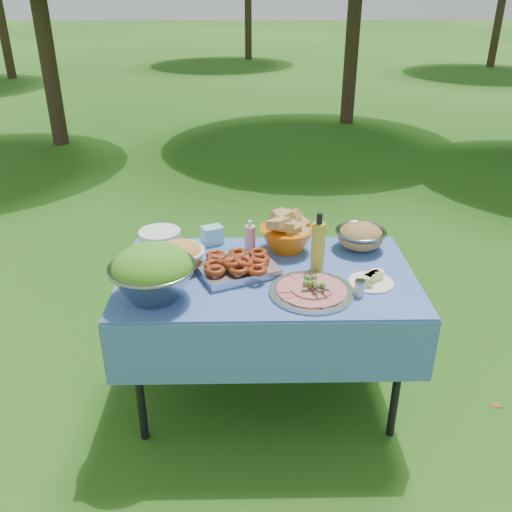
{
  "coord_description": "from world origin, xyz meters",
  "views": [
    {
      "loc": [
        -0.1,
        -2.37,
        2.03
      ],
      "look_at": [
        -0.05,
        0.0,
        0.86
      ],
      "focal_mm": 38.0,
      "sensor_mm": 36.0,
      "label": 1
    }
  ],
  "objects": [
    {
      "name": "sanitizer_bottle",
      "position": [
        -0.08,
        0.28,
        0.84
      ],
      "size": [
        0.06,
        0.06,
        0.17
      ],
      "primitive_type": "cylinder",
      "rotation": [
        0.0,
        0.0,
        0.1
      ],
      "color": "pink",
      "rests_on": "picnic_table"
    },
    {
      "name": "oil_bottle",
      "position": [
        0.25,
        0.04,
        0.91
      ],
      "size": [
        0.09,
        0.09,
        0.3
      ],
      "primitive_type": "cylinder",
      "rotation": [
        0.0,
        0.0,
        -0.39
      ],
      "color": "gold",
      "rests_on": "picnic_table"
    },
    {
      "name": "pasta_bowl_white",
      "position": [
        -0.44,
        0.07,
        0.83
      ],
      "size": [
        0.3,
        0.3,
        0.14
      ],
      "primitive_type": null,
      "rotation": [
        0.0,
        0.0,
        0.19
      ],
      "color": "white",
      "rests_on": "picnic_table"
    },
    {
      "name": "cheese_plate",
      "position": [
        0.5,
        -0.11,
        0.79
      ],
      "size": [
        0.26,
        0.26,
        0.06
      ],
      "primitive_type": "cylinder",
      "rotation": [
        0.0,
        0.0,
        0.22
      ],
      "color": "white",
      "rests_on": "picnic_table"
    },
    {
      "name": "pasta_bowl_steel",
      "position": [
        0.52,
        0.29,
        0.83
      ],
      "size": [
        0.3,
        0.3,
        0.14
      ],
      "primitive_type": null,
      "rotation": [
        0.0,
        0.0,
        -0.11
      ],
      "color": "gray",
      "rests_on": "picnic_table"
    },
    {
      "name": "plate_stack",
      "position": [
        -0.57,
        0.31,
        0.81
      ],
      "size": [
        0.28,
        0.28,
        0.1
      ],
      "primitive_type": "cylinder",
      "rotation": [
        0.0,
        0.0,
        0.28
      ],
      "color": "white",
      "rests_on": "picnic_table"
    },
    {
      "name": "fried_tray",
      "position": [
        -0.15,
        0.0,
        0.8
      ],
      "size": [
        0.44,
        0.39,
        0.09
      ],
      "primitive_type": "cube",
      "rotation": [
        0.0,
        0.0,
        0.41
      ],
      "color": "#BAB9BE",
      "rests_on": "picnic_table"
    },
    {
      "name": "charcuterie_platter",
      "position": [
        0.2,
        -0.2,
        0.81
      ],
      "size": [
        0.4,
        0.4,
        0.09
      ],
      "primitive_type": "cylinder",
      "rotation": [
        0.0,
        0.0,
        0.01
      ],
      "color": "#ACB0B3",
      "rests_on": "picnic_table"
    },
    {
      "name": "ground",
      "position": [
        0.0,
        0.0,
        0.0
      ],
      "size": [
        80.0,
        80.0,
        0.0
      ],
      "primitive_type": "plane",
      "color": "#123B0A",
      "rests_on": "ground"
    },
    {
      "name": "bread_bowl",
      "position": [
        0.11,
        0.27,
        0.86
      ],
      "size": [
        0.36,
        0.36,
        0.19
      ],
      "primitive_type": null,
      "rotation": [
        0.0,
        0.0,
        0.29
      ],
      "color": "orange",
      "rests_on": "picnic_table"
    },
    {
      "name": "salad_bowl",
      "position": [
        -0.52,
        -0.22,
        0.89
      ],
      "size": [
        0.43,
        0.43,
        0.26
      ],
      "primitive_type": null,
      "rotation": [
        0.0,
        0.0,
        0.09
      ],
      "color": "gray",
      "rests_on": "picnic_table"
    },
    {
      "name": "shaker",
      "position": [
        0.42,
        -0.22,
        0.8
      ],
      "size": [
        0.05,
        0.05,
        0.08
      ],
      "primitive_type": "cylinder",
      "rotation": [
        0.0,
        0.0,
        -0.12
      ],
      "color": "silver",
      "rests_on": "picnic_table"
    },
    {
      "name": "picnic_table",
      "position": [
        0.0,
        0.0,
        0.38
      ],
      "size": [
        1.46,
        0.86,
        0.76
      ],
      "primitive_type": "cube",
      "color": "#7FB7F4",
      "rests_on": "ground"
    },
    {
      "name": "wipes_box",
      "position": [
        -0.29,
        0.36,
        0.81
      ],
      "size": [
        0.13,
        0.12,
        0.1
      ],
      "primitive_type": "cube",
      "rotation": [
        0.0,
        0.0,
        0.43
      ],
      "color": "#95DFE6",
      "rests_on": "picnic_table"
    }
  ]
}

